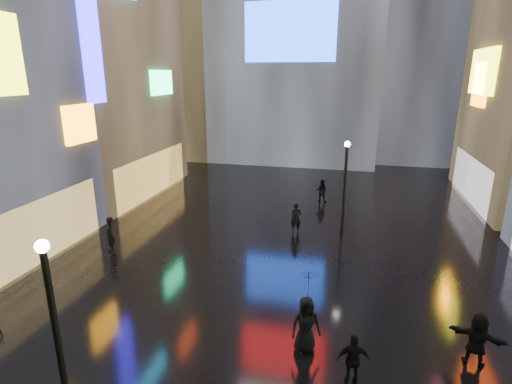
% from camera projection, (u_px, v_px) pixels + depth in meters
% --- Properties ---
extents(ground, '(140.00, 140.00, 0.00)m').
position_uv_depth(ground, '(291.00, 240.00, 21.34)').
color(ground, black).
rests_on(ground, ground).
extents(building_left_far, '(10.28, 12.00, 22.00)m').
position_uv_depth(building_left_far, '(78.00, 36.00, 27.38)').
color(building_left_far, black).
rests_on(building_left_far, ground).
extents(tower_flank_left, '(10.00, 10.00, 26.00)m').
position_uv_depth(tower_flank_left, '(193.00, 28.00, 41.26)').
color(tower_flank_left, black).
rests_on(tower_flank_left, ground).
extents(lamp_near, '(0.30, 0.30, 5.20)m').
position_uv_depth(lamp_near, '(56.00, 332.00, 9.04)').
color(lamp_near, black).
rests_on(lamp_near, ground).
extents(lamp_far, '(0.30, 0.30, 5.20)m').
position_uv_depth(lamp_far, '(345.00, 183.00, 21.17)').
color(lamp_far, black).
rests_on(lamp_far, ground).
extents(pedestrian_3, '(0.99, 0.54, 1.61)m').
position_uv_depth(pedestrian_3, '(353.00, 360.00, 11.26)').
color(pedestrian_3, black).
rests_on(pedestrian_3, ground).
extents(pedestrian_4, '(1.09, 0.91, 1.90)m').
position_uv_depth(pedestrian_4, '(306.00, 325.00, 12.57)').
color(pedestrian_4, black).
rests_on(pedestrian_4, ground).
extents(pedestrian_5, '(1.69, 0.99, 1.74)m').
position_uv_depth(pedestrian_5, '(477.00, 340.00, 11.99)').
color(pedestrian_5, black).
rests_on(pedestrian_5, ground).
extents(pedestrian_6, '(0.66, 0.49, 1.68)m').
position_uv_depth(pedestrian_6, '(296.00, 218.00, 22.13)').
color(pedestrian_6, black).
rests_on(pedestrian_6, ground).
extents(pedestrian_7, '(0.81, 0.65, 1.58)m').
position_uv_depth(pedestrian_7, '(322.00, 191.00, 27.50)').
color(pedestrian_7, black).
rests_on(pedestrian_7, ground).
extents(umbrella_2, '(1.38, 1.37, 0.94)m').
position_uv_depth(umbrella_2, '(307.00, 285.00, 12.17)').
color(umbrella_2, black).
rests_on(umbrella_2, pedestrian_4).
extents(pedestrian_8, '(0.63, 0.76, 1.78)m').
position_uv_depth(pedestrian_8, '(110.00, 234.00, 19.81)').
color(pedestrian_8, black).
rests_on(pedestrian_8, ground).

